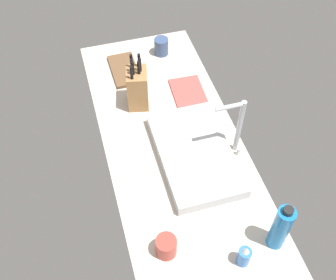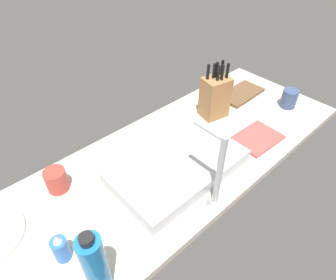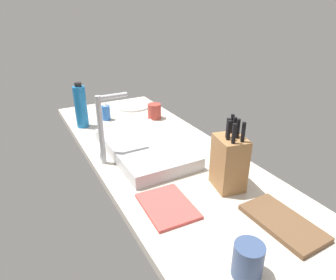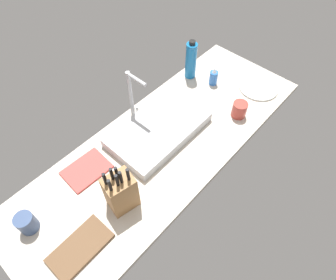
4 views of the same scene
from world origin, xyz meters
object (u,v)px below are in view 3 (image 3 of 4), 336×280
faucet (103,125)px  cutting_board (283,222)px  soap_bottle (106,112)px  dish_towel (167,206)px  ceramic_cup (154,111)px  knife_block (229,162)px  coffee_mug (248,260)px  water_bottle (81,106)px  sink_basin (145,148)px  dinner_plate (133,106)px

faucet → cutting_board: (-68.72, -37.72, -17.48)cm
soap_bottle → dish_towel: size_ratio=0.53×
ceramic_cup → knife_block: bearing=174.1°
soap_bottle → coffee_mug: bearing=178.6°
soap_bottle → ceramic_cup: 30.11cm
soap_bottle → water_bottle: water_bottle is taller
dish_towel → coffee_mug: (-35.42, -4.98, 4.39)cm
sink_basin → knife_block: bearing=-158.0°
water_bottle → dish_towel: bearing=-175.3°
faucet → cutting_board: faucet is taller
dinner_plate → dish_towel: bearing=163.8°
dinner_plate → dish_towel: 116.10cm
sink_basin → ceramic_cup: (41.05, -25.44, 1.78)cm
cutting_board → soap_bottle: size_ratio=2.27×
water_bottle → dinner_plate: 46.14cm
faucet → knife_block: size_ratio=1.10×
faucet → water_bottle: size_ratio=1.20×
sink_basin → coffee_mug: 77.92cm
cutting_board → soap_bottle: soap_bottle is taller
water_bottle → dish_towel: 92.43cm
soap_bottle → sink_basin: bearing=-177.7°
water_bottle → dish_towel: size_ratio=1.18×
dish_towel → ceramic_cup: bearing=-23.2°
knife_block → dish_towel: bearing=102.9°
sink_basin → knife_block: (-41.86, -16.93, 8.23)cm
dinner_plate → ceramic_cup: bearing=-173.2°
sink_basin → knife_block: 45.89cm
water_bottle → dish_towel: (-91.37, -7.45, -11.80)cm
knife_block → ceramic_cup: bearing=6.1°
soap_bottle → coffee_mug: (-130.92, 3.21, -0.05)cm
coffee_mug → ceramic_cup: 122.69cm
water_bottle → ceramic_cup: size_ratio=2.79×
soap_bottle → dish_towel: (-95.50, 8.20, -4.44)cm
dish_towel → coffee_mug: size_ratio=2.24×
dinner_plate → dish_towel: size_ratio=1.10×
cutting_board → faucet: bearing=28.8°
knife_block → coffee_mug: size_ratio=2.88×
dish_towel → ceramic_cup: ceramic_cup is taller
faucet → dinner_plate: bearing=-30.7°
water_bottle → knife_block: bearing=-159.1°
coffee_mug → knife_block: bearing=-31.8°
water_bottle → coffee_mug: (-126.79, -12.43, -7.41)cm
dinner_plate → coffee_mug: coffee_mug is taller
knife_block → coffee_mug: knife_block is taller
soap_bottle → ceramic_cup: size_ratio=1.26×
cutting_board → ceramic_cup: ceramic_cup is taller
coffee_mug → faucet: bearing=9.9°
dish_towel → coffee_mug: bearing=-172.0°
sink_basin → soap_bottle: soap_bottle is taller
coffee_mug → sink_basin: bearing=-3.9°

